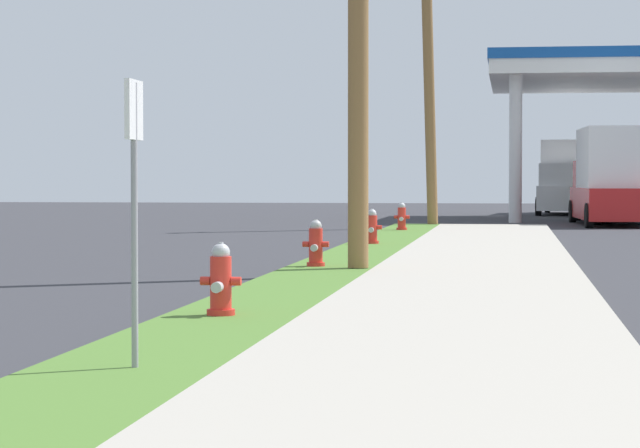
# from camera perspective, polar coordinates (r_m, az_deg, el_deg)

# --- Properties ---
(fire_hydrant_second) EXTENTS (0.42, 0.38, 0.74)m
(fire_hydrant_second) POSITION_cam_1_polar(r_m,az_deg,el_deg) (13.64, -4.27, -2.54)
(fire_hydrant_second) COLOR red
(fire_hydrant_second) RESTS_ON grass_verge
(fire_hydrant_third) EXTENTS (0.42, 0.37, 0.74)m
(fire_hydrant_third) POSITION_cam_1_polar(r_m,az_deg,el_deg) (21.16, -0.19, -0.93)
(fire_hydrant_third) COLOR red
(fire_hydrant_third) RESTS_ON grass_verge
(fire_hydrant_fourth) EXTENTS (0.42, 0.37, 0.74)m
(fire_hydrant_fourth) POSITION_cam_1_polar(r_m,az_deg,el_deg) (28.45, 2.24, -0.19)
(fire_hydrant_fourth) COLOR red
(fire_hydrant_fourth) RESTS_ON grass_verge
(fire_hydrant_fifth) EXTENTS (0.42, 0.38, 0.74)m
(fire_hydrant_fifth) POSITION_cam_1_polar(r_m,az_deg,el_deg) (36.06, 3.51, 0.26)
(fire_hydrant_fifth) COLOR red
(fire_hydrant_fifth) RESTS_ON grass_verge
(utility_pole_background) EXTENTS (0.86, 1.32, 9.66)m
(utility_pole_background) POSITION_cam_1_polar(r_m,az_deg,el_deg) (40.50, 4.66, 6.95)
(utility_pole_background) COLOR olive
(utility_pole_background) RESTS_ON grass_verge
(street_sign_post) EXTENTS (0.05, 0.36, 2.12)m
(street_sign_post) POSITION_cam_1_polar(r_m,az_deg,el_deg) (9.90, -7.95, 2.63)
(street_sign_post) COLOR gray
(street_sign_post) RESTS_ON grass_verge
(car_tan_by_near_pump) EXTENTS (2.04, 4.55, 1.57)m
(car_tan_by_near_pump) POSITION_cam_1_polar(r_m,az_deg,el_deg) (53.94, 12.14, 1.08)
(car_tan_by_near_pump) COLOR tan
(car_tan_by_near_pump) RESTS_ON ground
(truck_red_at_forecourt) EXTENTS (2.40, 6.49, 3.11)m
(truck_red_at_forecourt) POSITION_cam_1_polar(r_m,az_deg,el_deg) (43.84, 12.33, 1.89)
(truck_red_at_forecourt) COLOR red
(truck_red_at_forecourt) RESTS_ON ground
(truck_teal_on_apron) EXTENTS (2.60, 5.57, 1.97)m
(truck_teal_on_apron) POSITION_cam_1_polar(r_m,az_deg,el_deg) (46.39, 12.49, 1.18)
(truck_teal_on_apron) COLOR #197075
(truck_teal_on_apron) RESTS_ON ground
(truck_white_at_far_bay) EXTENTS (2.68, 6.56, 3.11)m
(truck_white_at_far_bay) POSITION_cam_1_polar(r_m,az_deg,el_deg) (57.21, 10.48, 1.91)
(truck_white_at_far_bay) COLOR white
(truck_white_at_far_bay) RESTS_ON ground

